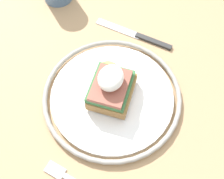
% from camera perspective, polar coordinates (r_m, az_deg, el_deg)
% --- Properties ---
extents(ground_plane, '(6.00, 6.00, 0.00)m').
position_cam_1_polar(ground_plane, '(1.33, 0.00, -15.86)').
color(ground_plane, '#B2ADA3').
extents(dining_table, '(0.94, 0.73, 0.77)m').
position_cam_1_polar(dining_table, '(0.73, 0.00, -4.28)').
color(dining_table, tan).
rests_on(dining_table, ground_plane).
extents(plate, '(0.29, 0.29, 0.02)m').
position_cam_1_polar(plate, '(0.58, 0.00, -1.30)').
color(plate, white).
rests_on(plate, dining_table).
extents(sandwich, '(0.12, 0.09, 0.08)m').
position_cam_1_polar(sandwich, '(0.55, -0.16, 0.59)').
color(sandwich, '#9E703D').
rests_on(sandwich, plate).
extents(knife, '(0.05, 0.19, 0.01)m').
position_cam_1_polar(knife, '(0.68, 5.57, 10.72)').
color(knife, '#2D2D2D').
rests_on(knife, dining_table).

